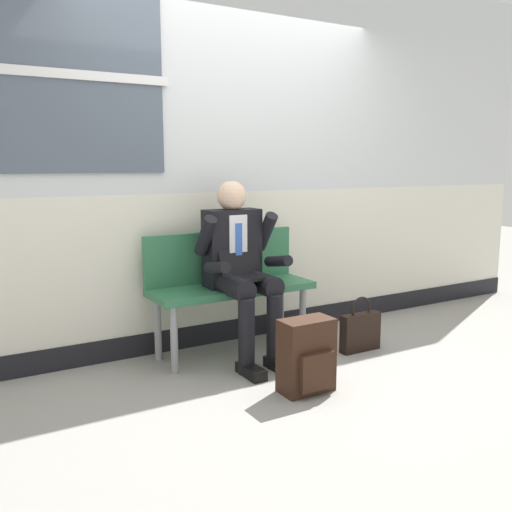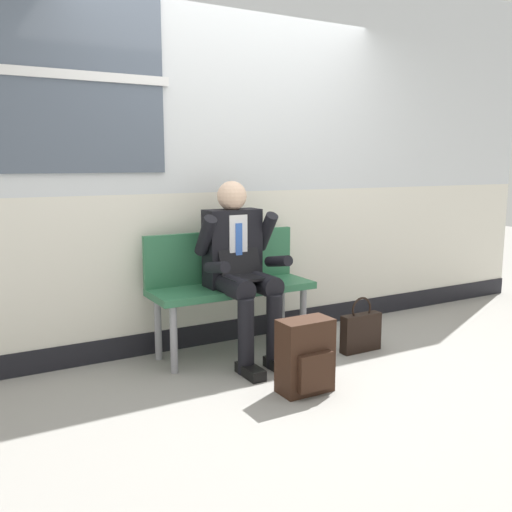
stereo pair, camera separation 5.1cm
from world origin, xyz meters
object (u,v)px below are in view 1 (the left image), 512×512
object	(u,v)px
bench_with_person	(228,280)
person_seated	(241,265)
backpack	(307,357)
handbag	(360,331)

from	to	relation	value
bench_with_person	person_seated	distance (m)	0.24
person_seated	bench_with_person	bearing A→B (deg)	90.00
bench_with_person	backpack	xyz separation A→B (m)	(0.06, -0.91, -0.32)
backpack	handbag	distance (m)	0.89
bench_with_person	handbag	size ratio (longest dim) A/B	2.89
handbag	bench_with_person	bearing A→B (deg)	149.48
bench_with_person	person_seated	bearing A→B (deg)	-90.00
backpack	handbag	bearing A→B (deg)	27.79
bench_with_person	handbag	bearing A→B (deg)	-30.52
person_seated	handbag	world-z (taller)	person_seated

